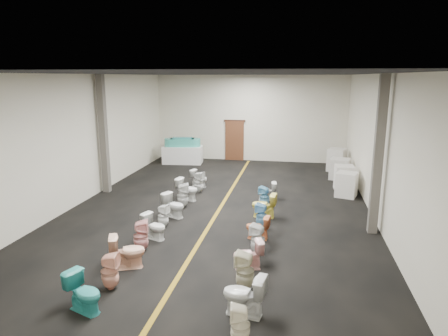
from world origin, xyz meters
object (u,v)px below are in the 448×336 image
(toilet_right_7, at_px, (264,205))
(toilet_left_7, at_px, (183,195))
(toilet_left_6, at_px, (174,205))
(toilet_left_8, at_px, (187,189))
(toilet_left_5, at_px, (163,216))
(toilet_right_4, at_px, (258,239))
(toilet_left_10, at_px, (199,178))
(toilet_right_9, at_px, (267,191))
(toilet_left_1, at_px, (110,271))
(toilet_left_9, at_px, (199,182))
(toilet_right_3, at_px, (248,255))
(toilet_right_5, at_px, (258,227))
(toilet_left_4, at_px, (155,226))
(toilet_left_2, at_px, (127,251))
(toilet_left_3, at_px, (141,236))
(appliance_crate_b, at_px, (344,178))
(toilet_right_2, at_px, (245,271))
(display_table, at_px, (183,155))
(toilet_left_0, at_px, (84,292))
(appliance_crate_d, at_px, (337,160))
(appliance_crate_c, at_px, (340,169))
(toilet_right_1, at_px, (244,295))
(toilet_right_0, at_px, (240,325))
(toilet_right_6, at_px, (262,216))
(appliance_crate_a, at_px, (347,185))
(toilet_right_8, at_px, (264,197))
(bathtub, at_px, (182,143))

(toilet_right_7, bearing_deg, toilet_left_7, -94.58)
(toilet_left_6, relative_size, toilet_left_8, 0.95)
(toilet_left_5, distance_m, toilet_right_4, 3.26)
(toilet_left_10, distance_m, toilet_right_9, 3.17)
(toilet_left_1, height_order, toilet_left_8, same)
(toilet_left_9, relative_size, toilet_right_3, 1.18)
(toilet_left_7, height_order, toilet_left_9, toilet_left_7)
(toilet_right_5, bearing_deg, toilet_right_4, 11.52)
(toilet_left_4, bearing_deg, toilet_left_2, -160.39)
(toilet_left_1, distance_m, toilet_left_3, 1.90)
(toilet_left_9, bearing_deg, appliance_crate_b, -58.60)
(appliance_crate_b, height_order, toilet_right_2, appliance_crate_b)
(display_table, bearing_deg, toilet_right_4, -64.11)
(display_table, relative_size, toilet_left_0, 2.56)
(appliance_crate_d, bearing_deg, toilet_right_4, -105.74)
(toilet_left_6, bearing_deg, toilet_left_8, 25.59)
(appliance_crate_c, bearing_deg, toilet_left_8, -143.74)
(display_table, bearing_deg, toilet_right_9, -49.41)
(toilet_right_2, bearing_deg, toilet_left_7, -144.11)
(appliance_crate_c, distance_m, toilet_right_1, 11.33)
(toilet_left_9, relative_size, toilet_left_10, 1.20)
(toilet_left_6, bearing_deg, toilet_right_2, -121.41)
(toilet_left_10, relative_size, toilet_right_0, 0.95)
(toilet_left_0, relative_size, toilet_right_1, 0.94)
(appliance_crate_b, distance_m, toilet_right_6, 5.44)
(toilet_left_4, distance_m, toilet_right_6, 3.17)
(toilet_right_9, bearing_deg, toilet_left_9, -109.43)
(display_table, height_order, toilet_right_9, display_table)
(toilet_right_5, bearing_deg, toilet_right_0, 7.84)
(appliance_crate_a, bearing_deg, toilet_right_8, -147.40)
(appliance_crate_d, bearing_deg, toilet_right_3, -105.21)
(toilet_right_5, bearing_deg, appliance_crate_a, 153.97)
(toilet_left_0, xyz_separation_m, toilet_left_1, (0.11, 0.85, 0.02))
(toilet_right_9, bearing_deg, appliance_crate_a, 100.20)
(toilet_left_7, bearing_deg, toilet_left_9, -21.83)
(bathtub, distance_m, toilet_left_5, 9.11)
(display_table, xyz_separation_m, toilet_right_0, (5.02, -13.79, -0.08))
(toilet_right_9, bearing_deg, appliance_crate_d, 141.92)
(toilet_left_9, height_order, toilet_right_1, toilet_left_9)
(toilet_right_8, bearing_deg, toilet_left_10, -103.70)
(toilet_left_0, xyz_separation_m, toilet_right_3, (2.86, 2.28, -0.04))
(display_table, bearing_deg, toilet_left_10, -65.56)
(appliance_crate_a, relative_size, toilet_right_4, 1.17)
(toilet_left_6, bearing_deg, appliance_crate_b, -29.72)
(bathtub, relative_size, toilet_right_5, 2.75)
(display_table, xyz_separation_m, toilet_right_7, (4.87, -7.46, -0.05))
(toilet_left_0, distance_m, toilet_left_10, 9.06)
(toilet_left_6, distance_m, toilet_right_9, 3.63)
(appliance_crate_c, xyz_separation_m, toilet_right_5, (-2.86, -7.31, -0.12))
(toilet_right_3, distance_m, toilet_right_9, 5.44)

